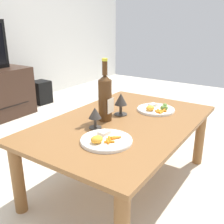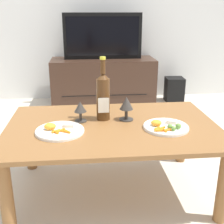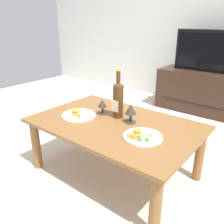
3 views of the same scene
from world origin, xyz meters
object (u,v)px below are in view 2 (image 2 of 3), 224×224
goblet_left (80,108)px  tv_screen (103,36)px  dining_table (112,135)px  tv_stand (103,82)px  dinner_plate_left (59,130)px  dinner_plate_right (166,126)px  goblet_right (126,105)px  wine_bottle (103,95)px  floor_speaker (174,89)px

goblet_left → tv_screen: bearing=81.8°
dining_table → tv_screen: tv_screen is taller
tv_stand → goblet_left: (-0.26, -1.79, 0.26)m
dining_table → dinner_plate_left: size_ratio=4.59×
dinner_plate_left → dinner_plate_right: 0.60m
goblet_left → goblet_right: size_ratio=0.86×
wine_bottle → goblet_right: 0.15m
dining_table → tv_screen: size_ratio=1.38×
goblet_left → goblet_right: 0.28m
wine_bottle → floor_speaker: bearing=60.2°
dining_table → dinner_plate_left: dinner_plate_left is taller
tv_screen → floor_speaker: size_ratio=3.03×
tv_stand → tv_screen: 0.53m
tv_stand → goblet_right: 1.81m
goblet_right → dinner_plate_right: goblet_right is taller
tv_stand → floor_speaker: 0.90m
dinner_plate_left → dinner_plate_right: (0.60, -0.00, 0.00)m
tv_stand → dining_table: bearing=-92.2°
goblet_right → dinner_plate_left: bearing=-158.5°
goblet_right → dinner_plate_left: 0.44m
goblet_left → goblet_right: goblet_right is taller
floor_speaker → dinner_plate_right: (-0.67, -1.96, 0.31)m
tv_screen → dinner_plate_left: (-0.38, -1.94, -0.34)m
tv_stand → tv_screen: bearing=-90.0°
dinner_plate_left → dinner_plate_right: bearing=-0.4°
tv_screen → floor_speaker: tv_screen is taller
tv_stand → floor_speaker: (0.89, 0.01, -0.12)m
goblet_left → dinner_plate_right: bearing=-18.3°
tv_screen → wine_bottle: bearing=-93.8°
tv_screen → dinner_plate_right: 1.99m
dining_table → floor_speaker: (0.97, 1.87, -0.23)m
tv_stand → floor_speaker: tv_stand is taller
tv_stand → goblet_right: (0.02, -1.79, 0.28)m
goblet_left → dinner_plate_right: 0.52m
tv_stand → wine_bottle: wine_bottle is taller
dining_table → floor_speaker: 2.12m
floor_speaker → goblet_right: 2.04m
floor_speaker → dinner_plate_left: dinner_plate_left is taller
tv_stand → dinner_plate_right: size_ratio=4.69×
dining_table → dinner_plate_left: (-0.30, -0.08, 0.08)m
floor_speaker → tv_stand: bearing=-175.8°
wine_bottle → dinner_plate_right: bearing=-28.5°
goblet_left → dinner_plate_right: size_ratio=0.48×
goblet_right → floor_speaker: bearing=64.1°
dining_table → wine_bottle: bearing=114.2°
dining_table → wine_bottle: size_ratio=3.22×
wine_bottle → goblet_right: bearing=-11.0°
tv_stand → goblet_left: 1.82m
dining_table → wine_bottle: 0.25m
tv_stand → dinner_plate_right: tv_stand is taller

